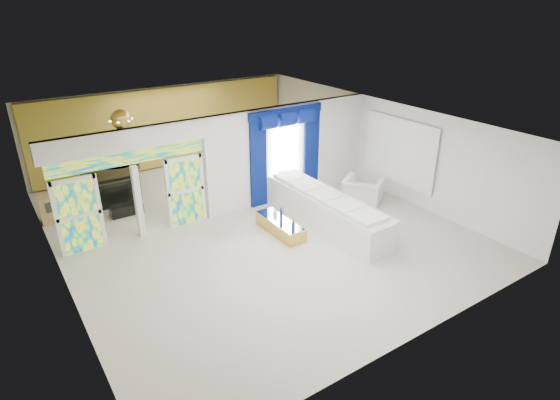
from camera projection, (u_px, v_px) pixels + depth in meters
floor at (248, 223)px, 13.32m from camera, size 12.00×12.00×0.00m
dividing_wall at (290, 151)px, 14.55m from camera, size 5.70×0.18×3.00m
dividing_header at (127, 140)px, 11.51m from camera, size 4.30×0.18×0.55m
stained_panel_left at (79, 215)px, 11.49m from camera, size 0.95×0.04×2.00m
stained_panel_right at (186, 191)px, 12.94m from camera, size 0.95×0.04×2.00m
stained_transom at (129, 158)px, 11.70m from camera, size 4.00×0.05×0.35m
window_pane at (285, 155)px, 14.37m from camera, size 1.00×0.02×2.30m
blue_drape_left at (258, 163)px, 13.86m from camera, size 0.55×0.10×2.80m
blue_drape_right at (311, 151)px, 14.88m from camera, size 0.55×0.10×2.80m
blue_pelmet at (286, 112)px, 13.79m from camera, size 2.60×0.12×0.25m
wall_mirror at (399, 151)px, 14.43m from camera, size 0.04×2.70×1.90m
gold_curtains at (167, 127)px, 17.17m from camera, size 9.70×0.12×2.90m
white_sofa at (326, 211)px, 13.06m from camera, size 1.02×4.55×0.86m
coffee_table at (280, 227)px, 12.70m from camera, size 0.59×1.70×0.38m
console_table at (292, 192)px, 14.85m from camera, size 1.28×0.43×0.42m
table_lamp at (284, 180)px, 14.49m from camera, size 0.36×0.36×0.58m
armchair at (363, 190)px, 14.53m from camera, size 1.50×1.54×0.76m
grand_piano at (110, 183)px, 14.86m from camera, size 1.43×1.86×0.94m
piano_bench at (126, 210)px, 13.77m from camera, size 0.95×0.37×0.32m
tv_console at (50, 209)px, 13.25m from camera, size 0.59×0.54×0.81m
chandelier at (121, 120)px, 13.64m from camera, size 0.60×0.60×0.60m
decanters at (283, 218)px, 12.53m from camera, size 0.17×1.07×0.30m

